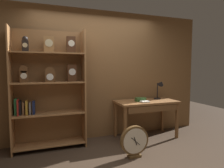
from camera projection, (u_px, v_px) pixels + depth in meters
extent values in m
plane|color=#3D2D21|center=(121.00, 168.00, 2.77)|extent=(10.00, 10.00, 0.00)
cube|color=brown|center=(96.00, 75.00, 3.95)|extent=(4.80, 0.05, 2.60)
cube|color=#9E6B3D|center=(11.00, 91.00, 3.18)|extent=(0.02, 0.37, 2.11)
cube|color=#9E6B3D|center=(84.00, 89.00, 3.59)|extent=(0.03, 0.37, 2.11)
cube|color=brown|center=(49.00, 89.00, 3.56)|extent=(1.24, 0.01, 2.11)
cube|color=#9E6B3D|center=(51.00, 143.00, 3.46)|extent=(1.19, 0.36, 0.02)
cube|color=#9E6B3D|center=(50.00, 113.00, 3.42)|extent=(1.19, 0.36, 0.02)
cube|color=#9E6B3D|center=(49.00, 83.00, 3.38)|extent=(1.19, 0.36, 0.02)
cube|color=#9E6B3D|center=(48.00, 53.00, 3.33)|extent=(1.19, 0.36, 0.02)
cube|color=black|center=(25.00, 46.00, 3.22)|extent=(0.10, 0.10, 0.19)
sphere|color=black|center=(25.00, 39.00, 3.21)|extent=(0.09, 0.09, 0.09)
cylinder|color=#C6B78C|center=(25.00, 45.00, 3.17)|extent=(0.08, 0.01, 0.08)
cube|color=brown|center=(24.00, 77.00, 3.25)|extent=(0.13, 0.08, 0.19)
cylinder|color=brown|center=(24.00, 69.00, 3.24)|extent=(0.13, 0.08, 0.13)
cylinder|color=silver|center=(24.00, 76.00, 3.20)|extent=(0.10, 0.01, 0.10)
cube|color=olive|center=(49.00, 45.00, 3.34)|extent=(0.17, 0.08, 0.28)
cylinder|color=#C6B78C|center=(49.00, 43.00, 3.29)|extent=(0.13, 0.01, 0.13)
cube|color=brown|center=(50.00, 78.00, 3.37)|extent=(0.17, 0.09, 0.15)
cylinder|color=brown|center=(50.00, 72.00, 3.36)|extent=(0.17, 0.09, 0.17)
cylinder|color=white|center=(50.00, 77.00, 3.32)|extent=(0.12, 0.01, 0.12)
cube|color=#472816|center=(71.00, 45.00, 3.44)|extent=(0.15, 0.11, 0.29)
cylinder|color=silver|center=(71.00, 43.00, 3.38)|extent=(0.11, 0.01, 0.11)
cube|color=#472816|center=(72.00, 73.00, 3.50)|extent=(0.16, 0.11, 0.30)
cylinder|color=silver|center=(72.00, 72.00, 3.44)|extent=(0.12, 0.01, 0.12)
cube|color=#236638|center=(16.00, 107.00, 3.23)|extent=(0.04, 0.13, 0.28)
cube|color=maroon|center=(18.00, 107.00, 3.22)|extent=(0.02, 0.15, 0.27)
cube|color=black|center=(20.00, 108.00, 3.27)|extent=(0.03, 0.14, 0.24)
cube|color=brown|center=(23.00, 109.00, 3.28)|extent=(0.03, 0.14, 0.21)
cube|color=#B78C2D|center=(27.00, 108.00, 3.29)|extent=(0.03, 0.13, 0.24)
cube|color=slate|center=(30.00, 108.00, 3.31)|extent=(0.03, 0.14, 0.21)
cube|color=#19234C|center=(34.00, 108.00, 3.33)|extent=(0.04, 0.13, 0.22)
cube|color=brown|center=(146.00, 102.00, 3.97)|extent=(1.26, 0.62, 0.04)
cube|color=brown|center=(125.00, 126.00, 3.57)|extent=(0.05, 0.05, 0.73)
cube|color=brown|center=(177.00, 121.00, 3.95)|extent=(0.05, 0.05, 0.73)
cube|color=brown|center=(115.00, 119.00, 4.05)|extent=(0.05, 0.05, 0.73)
cube|color=brown|center=(162.00, 115.00, 4.44)|extent=(0.05, 0.05, 0.73)
cube|color=brown|center=(153.00, 109.00, 3.71)|extent=(1.07, 0.03, 0.12)
cylinder|color=black|center=(157.00, 99.00, 4.20)|extent=(0.15, 0.15, 0.02)
cylinder|color=black|center=(157.00, 91.00, 4.19)|extent=(0.02, 0.02, 0.33)
cone|color=black|center=(161.00, 83.00, 4.15)|extent=(0.15, 0.17, 0.15)
cube|color=#2D5123|center=(140.00, 99.00, 3.90)|extent=(0.20, 0.11, 0.08)
cube|color=silver|center=(144.00, 101.00, 3.83)|extent=(0.17, 0.23, 0.02)
cube|color=brown|center=(134.00, 156.00, 3.12)|extent=(0.21, 0.11, 0.04)
cylinder|color=brown|center=(134.00, 140.00, 3.09)|extent=(0.48, 0.06, 0.48)
cylinder|color=silver|center=(135.00, 141.00, 3.06)|extent=(0.41, 0.01, 0.41)
cube|color=black|center=(135.00, 141.00, 3.06)|extent=(0.06, 0.01, 0.14)
cube|color=black|center=(135.00, 141.00, 3.06)|extent=(0.15, 0.01, 0.14)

